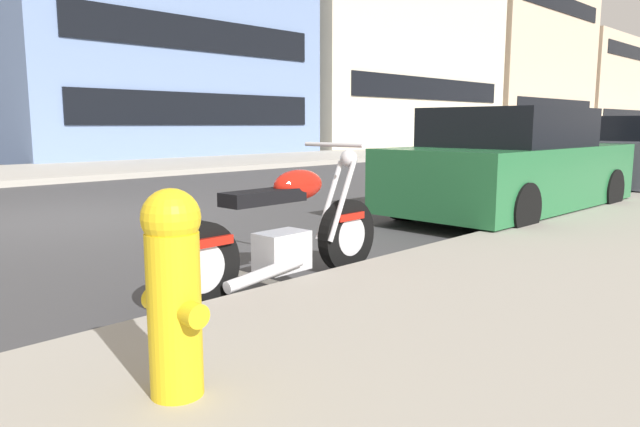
% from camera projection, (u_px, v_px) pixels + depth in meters
% --- Properties ---
extents(ground_plane, '(260.00, 260.00, 0.00)m').
position_uv_depth(ground_plane, '(52.00, 220.00, 7.79)').
color(ground_plane, '#3D3D3F').
extents(sidewalk_far_curb, '(120.00, 5.00, 0.14)m').
position_uv_depth(sidewalk_far_curb, '(310.00, 157.00, 21.27)').
color(sidewalk_far_curb, '#ADA89E').
rests_on(sidewalk_far_curb, ground).
extents(parking_stall_stripe, '(0.12, 2.20, 0.01)m').
position_uv_depth(parking_stall_stripe, '(249.00, 276.00, 4.92)').
color(parking_stall_stripe, silver).
rests_on(parking_stall_stripe, ground).
extents(parked_motorcycle, '(2.17, 0.62, 1.11)m').
position_uv_depth(parked_motorcycle, '(284.00, 234.00, 4.50)').
color(parked_motorcycle, black).
rests_on(parked_motorcycle, ground).
extents(parked_car_behind_motorcycle, '(4.14, 1.88, 1.47)m').
position_uv_depth(parked_car_behind_motorcycle, '(512.00, 166.00, 8.03)').
color(parked_car_behind_motorcycle, '#236638').
rests_on(parked_car_behind_motorcycle, ground).
extents(fire_hydrant, '(0.24, 0.36, 0.87)m').
position_uv_depth(fire_hydrant, '(174.00, 288.00, 2.39)').
color(fire_hydrant, gold).
rests_on(fire_hydrant, sidewalk_near_curb).
extents(townhouse_far_uphill, '(11.60, 8.87, 8.09)m').
position_uv_depth(townhouse_far_uphill, '(138.00, 53.00, 23.20)').
color(townhouse_far_uphill, '#6B84B2').
rests_on(townhouse_far_uphill, ground).
extents(townhouse_behind_pole, '(15.15, 10.07, 13.85)m').
position_uv_depth(townhouse_behind_pole, '(360.00, 23.00, 33.16)').
color(townhouse_behind_pole, beige).
rests_on(townhouse_behind_pole, ground).
extents(townhouse_corner_block, '(14.38, 10.60, 11.16)m').
position_uv_depth(townhouse_corner_block, '(490.00, 66.00, 44.48)').
color(townhouse_corner_block, beige).
rests_on(townhouse_corner_block, ground).
extents(townhouse_mid_block, '(15.47, 8.48, 8.90)m').
position_uv_depth(townhouse_mid_block, '(583.00, 90.00, 55.01)').
color(townhouse_mid_block, beige).
rests_on(townhouse_mid_block, ground).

